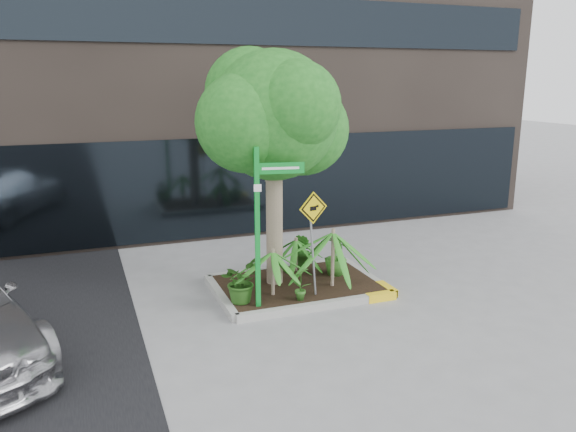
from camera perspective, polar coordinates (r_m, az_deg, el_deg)
name	(u,v)px	position (r m, az deg, el deg)	size (l,w,h in m)	color
ground	(294,296)	(11.17, 0.57, -8.15)	(80.00, 80.00, 0.00)	gray
planter	(299,285)	(11.45, 1.16, -7.04)	(3.35, 2.36, 0.15)	#9E9E99
tree	(273,116)	(10.80, -1.50, 10.16)	(3.19, 2.83, 4.78)	gray
palm_front	(333,232)	(10.99, 4.62, -1.68)	(1.32, 1.32, 1.47)	gray
palm_left	(273,252)	(10.57, -1.56, -3.67)	(1.03, 1.03, 1.14)	gray
palm_back	(296,240)	(11.92, 0.82, -2.44)	(0.83, 0.83, 0.93)	gray
shrub_a	(240,281)	(10.41, -4.88, -6.55)	(0.74, 0.74, 0.82)	#224E16
shrub_b	(336,255)	(11.83, 4.87, -3.98)	(0.47, 0.47, 0.84)	#2F6C20
shrub_c	(301,283)	(10.49, 1.29, -6.81)	(0.35, 0.35, 0.66)	#2D661F
shrub_d	(303,250)	(12.23, 1.56, -3.51)	(0.42, 0.42, 0.77)	#29651D
street_sign_post	(260,212)	(9.88, -2.86, 0.39)	(0.89, 0.99, 3.05)	#0D8F2A
cattle_sign	(313,225)	(10.51, 2.55, -0.96)	(0.61, 0.29, 1.99)	slate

